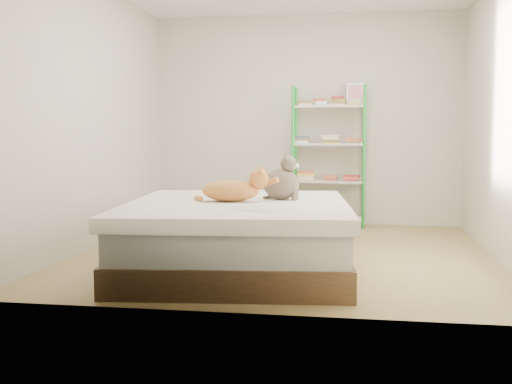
% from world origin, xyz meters
% --- Properties ---
extents(room, '(3.81, 4.21, 2.61)m').
position_xyz_m(room, '(0.00, 0.00, 1.30)').
color(room, '#A2844A').
rests_on(room, ground).
extents(bed, '(2.00, 2.39, 0.56)m').
position_xyz_m(bed, '(-0.29, -0.83, 0.28)').
color(bed, brown).
rests_on(bed, ground).
extents(orange_cat, '(0.57, 0.31, 0.23)m').
position_xyz_m(orange_cat, '(-0.36, -0.82, 0.68)').
color(orange_cat, '#E79241').
rests_on(orange_cat, bed).
extents(grey_cat, '(0.36, 0.31, 0.38)m').
position_xyz_m(grey_cat, '(0.03, -0.58, 0.75)').
color(grey_cat, gray).
rests_on(grey_cat, bed).
extents(shelf_unit, '(0.88, 0.36, 1.74)m').
position_xyz_m(shelf_unit, '(0.31, 1.88, 0.91)').
color(shelf_unit, green).
rests_on(shelf_unit, ground).
extents(cardboard_box, '(0.64, 0.64, 0.45)m').
position_xyz_m(cardboard_box, '(0.20, 1.00, 0.20)').
color(cardboard_box, '#B27449').
rests_on(cardboard_box, ground).
extents(white_bin, '(0.40, 0.37, 0.40)m').
position_xyz_m(white_bin, '(-1.65, 1.85, 0.20)').
color(white_bin, silver).
rests_on(white_bin, ground).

